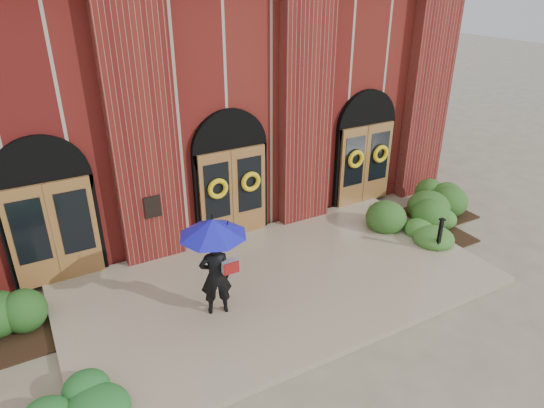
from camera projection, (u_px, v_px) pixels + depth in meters
ground at (283, 289)px, 11.50m from camera, size 90.00×90.00×0.00m
landing at (280, 283)px, 11.59m from camera, size 10.00×5.30×0.15m
church_building at (158, 76)px, 16.89m from camera, size 16.20×12.53×7.00m
man_with_umbrella at (214, 249)px, 9.84m from camera, size 1.73×1.73×2.24m
metal_post at (440, 234)px, 12.56m from camera, size 0.14×0.14×0.95m
hedge_wall_right at (417, 208)px, 14.40m from camera, size 3.45×1.38×0.89m
hedge_front_right at (440, 229)px, 13.62m from camera, size 1.51×1.29×0.53m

